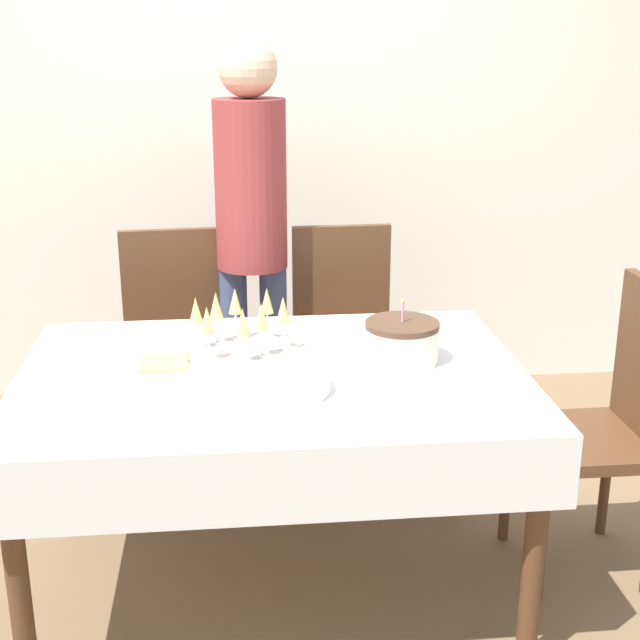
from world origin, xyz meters
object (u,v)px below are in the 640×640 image
Objects in this scene: dining_chair_far_left at (175,343)px; champagne_tray at (240,326)px; plate_stack_main at (281,383)px; dining_chair_right_end at (610,416)px; birthday_cake at (402,342)px; dining_chair_far_right at (345,337)px; person_standing at (251,215)px.

champagne_tray is at bearing -69.36° from dining_chair_far_left.
champagne_tray reaches higher than plate_stack_main.
plate_stack_main is (-1.07, -0.16, 0.22)m from dining_chair_right_end.
birthday_cake reaches higher than plate_stack_main.
champagne_tray is (-0.50, 0.14, 0.02)m from birthday_cake.
dining_chair_far_left is 0.77m from champagne_tray.
dining_chair_far_right is 0.57× the size of person_standing.
plate_stack_main is at bearing -87.54° from person_standing.
person_standing is (-0.43, 0.90, 0.23)m from birthday_cake.
dining_chair_far_left is at bearing 132.69° from birthday_cake.
person_standing is (0.32, 0.08, 0.49)m from dining_chair_far_left.
plate_stack_main is at bearing -152.23° from birthday_cake.
dining_chair_far_right is 1.14m from dining_chair_right_end.
dining_chair_far_right is (0.68, 0.00, 0.00)m from dining_chair_far_left.
dining_chair_far_right is 1.09m from plate_stack_main.
person_standing reaches higher than plate_stack_main.
dining_chair_far_left is 0.68m from dining_chair_far_right.
birthday_cake is 0.63× the size of champagne_tray.
champagne_tray is 1.32× the size of plate_stack_main.
birthday_cake is (0.75, -0.81, 0.26)m from dining_chair_far_left.
birthday_cake is 0.83× the size of plate_stack_main.
dining_chair_far_left is 0.57× the size of person_standing.
dining_chair_right_end is at bearing 8.62° from plate_stack_main.
dining_chair_far_left reaches higher than birthday_cake.
champagne_tray is 0.78m from person_standing.
champagne_tray is (-0.43, -0.67, 0.28)m from dining_chair_far_right.
dining_chair_right_end is 4.25× the size of birthday_cake.
plate_stack_main is at bearing -171.38° from dining_chair_right_end.
dining_chair_right_end reaches higher than plate_stack_main.
dining_chair_right_end is (0.75, -0.86, 0.00)m from dining_chair_far_right.
champagne_tray is at bearing -94.87° from person_standing.
dining_chair_far_left is 1.00× the size of dining_chair_right_end.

